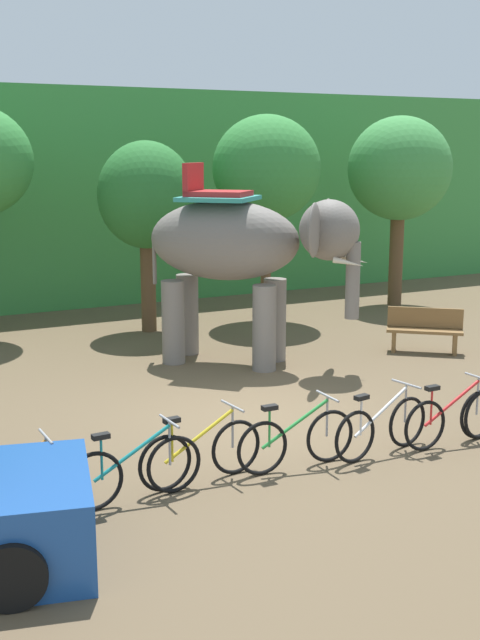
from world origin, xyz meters
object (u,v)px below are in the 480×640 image
bike_green (297,440)px  bike_white (382,427)px  tree_far_right (146,197)px  bike_teal (135,470)px  elephant (241,249)px  bike_red (452,418)px  bike_orange (7,488)px  tree_left (266,169)px  wooden_bench (425,329)px  tree_center_left (400,170)px  bike_yellow (201,453)px

bike_green → bike_white: size_ratio=1.01×
bike_green → bike_white: bearing=-4.2°
tree_far_right → bike_teal: (-3.36, -8.50, -2.62)m
elephant → bike_red: bearing=-83.4°
bike_orange → bike_teal: same height
tree_left → elephant: tree_left is taller
tree_far_right → bike_white: (0.10, -8.57, -2.62)m
bike_green → bike_red: same height
tree_far_right → bike_white: 8.96m
tree_left → wooden_bench: size_ratio=3.39×
tree_left → tree_center_left: 4.01m
tree_center_left → bike_teal: tree_center_left is taller
tree_left → elephant: bearing=-125.3°
tree_left → bike_orange: 11.65m
bike_teal → bike_yellow: bearing=10.2°
tree_left → bike_green: (-4.06, -8.29, -3.18)m
tree_center_left → bike_orange: bearing=-144.3°
bike_teal → bike_red: 4.57m
tree_center_left → bike_teal: bearing=-140.2°
bike_yellow → bike_green: same height
bike_teal → bike_yellow: same height
bike_green → bike_red: size_ratio=1.00×
tree_far_right → bike_red: tree_far_right is taller
wooden_bench → bike_white: bearing=-134.7°
bike_white → wooden_bench: bike_white is taller
tree_far_right → tree_center_left: 6.92m
tree_left → bike_white: tree_left is taller
bike_yellow → tree_left: bearing=56.8°
elephant → bike_orange: size_ratio=2.21×
elephant → wooden_bench: bearing=-13.9°
tree_center_left → bike_teal: size_ratio=2.84×
bike_green → bike_red: 2.38m
bike_orange → bike_red: (5.99, -0.35, 0.00)m
tree_far_right → bike_orange: 9.97m
bike_teal → bike_green: 2.19m
bike_teal → wooden_bench: bearing=28.5°
bike_white → wooden_bench: (4.18, 4.22, 0.09)m
bike_yellow → bike_red: bearing=-5.8°
tree_far_right → bike_green: tree_far_right is taller
tree_center_left → elephant: size_ratio=1.29×
tree_far_right → bike_teal: tree_far_right is taller
tree_far_right → elephant: bearing=-80.2°
bike_yellow → bike_red: same height
tree_left → wooden_bench: bearing=-71.5°
bike_orange → tree_far_right: bearing=60.2°
tree_center_left → bike_green: size_ratio=2.84×
elephant → bike_green: elephant is taller
bike_yellow → tree_center_left: bearing=41.9°
bike_green → wooden_bench: (5.45, 4.13, 0.09)m
bike_orange → bike_green: 3.62m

